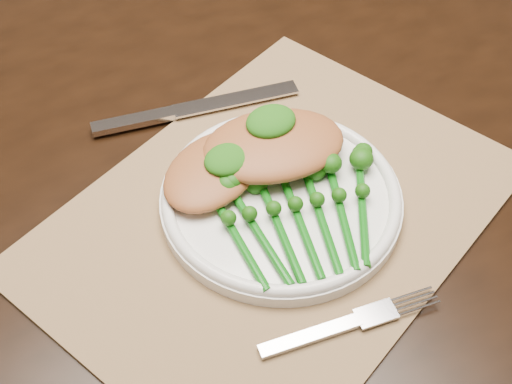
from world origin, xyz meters
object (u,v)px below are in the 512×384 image
dining_table (240,263)px  chicken_fillet_left (213,170)px  dinner_plate (281,198)px  broccolini_bundle (301,225)px  placemat (275,215)px

dining_table → chicken_fillet_left: (-0.11, -0.13, 0.40)m
dinner_plate → broccolini_bundle: broccolini_bundle is taller
dining_table → placemat: placemat is taller
dinner_plate → broccolini_bundle: size_ratio=1.19×
placemat → chicken_fillet_left: chicken_fillet_left is taller
placemat → chicken_fillet_left: 0.08m
dining_table → placemat: size_ratio=3.66×
dining_table → broccolini_bundle: (-0.07, -0.23, 0.40)m
placemat → dinner_plate: bearing=10.3°
dining_table → dinner_plate: size_ratio=7.04×
dinner_plate → broccolini_bundle: 0.04m
broccolini_bundle → dining_table: bearing=91.2°
chicken_fillet_left → placemat: bearing=-85.8°
dinner_plate → dining_table: bearing=71.3°
dining_table → broccolini_bundle: bearing=-101.6°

